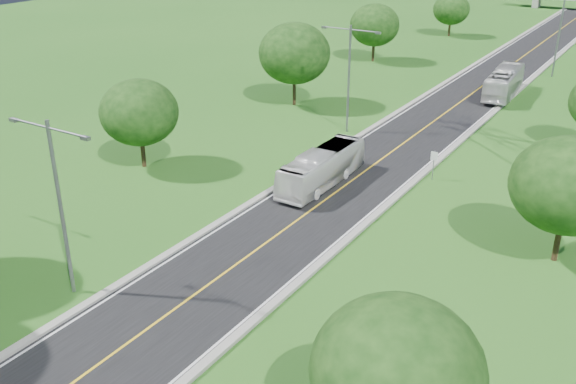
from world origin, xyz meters
name	(u,v)px	position (x,y,z in m)	size (l,w,h in m)	color
ground	(459,103)	(0.00, 60.00, 0.00)	(260.00, 260.00, 0.00)	#235919
road	(476,91)	(0.00, 66.00, 0.03)	(8.00, 150.00, 0.06)	black
curb_left	(441,85)	(-4.25, 66.00, 0.11)	(0.50, 150.00, 0.22)	gray
curb_right	(513,96)	(4.25, 66.00, 0.11)	(0.50, 150.00, 0.22)	gray
speed_limit_sign	(434,161)	(5.20, 37.98, 1.60)	(0.55, 0.09, 2.40)	slate
streetlight_near_left	(59,194)	(-6.00, 12.00, 5.94)	(5.90, 0.25, 10.00)	slate
streetlight_mid_left	(349,70)	(-6.00, 45.00, 5.94)	(5.90, 0.25, 10.00)	slate
streetlight_far_right	(560,29)	(6.00, 78.00, 5.94)	(5.90, 0.25, 10.00)	slate
tree_lb	(139,112)	(-16.00, 28.00, 4.64)	(6.30, 6.30, 7.33)	black
tree_lc	(294,53)	(-15.00, 50.00, 5.58)	(7.56, 7.56, 8.79)	black
tree_ld	(375,25)	(-17.00, 74.00, 4.95)	(6.72, 6.72, 7.82)	black
tree_le	(451,9)	(-14.50, 98.00, 4.33)	(5.88, 5.88, 6.84)	black
tree_ra	(397,371)	(14.00, 10.00, 4.64)	(6.30, 6.30, 7.33)	black
tree_rb	(568,185)	(16.00, 30.00, 4.95)	(6.72, 6.72, 7.82)	black
bus_outbound	(504,82)	(3.20, 65.42, 1.60)	(2.59, 11.08, 3.09)	beige
bus_inbound	(322,168)	(-1.64, 32.43, 1.46)	(2.35, 10.06, 2.80)	silver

